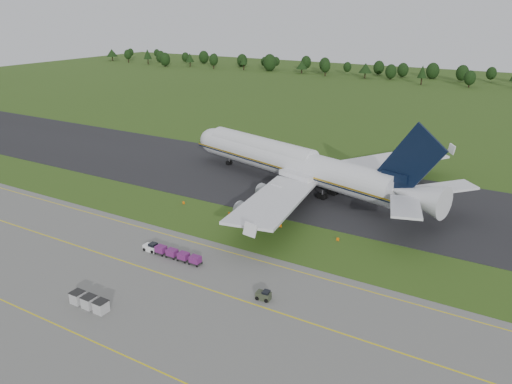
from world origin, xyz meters
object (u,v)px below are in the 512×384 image
Objects in this scene: baggage_train at (171,253)px; utility_cart at (263,296)px; edge_markers at (254,220)px; uld_row at (89,302)px; aircraft at (294,163)px.

utility_cart is (20.46, -3.47, -0.22)m from baggage_train.
utility_cart is at bearing -56.56° from edge_markers.
uld_row reaches higher than utility_cart.
baggage_train is 21.29m from edge_markers.
baggage_train is (-1.91, -43.83, -5.03)m from aircraft.
aircraft reaches higher than baggage_train.
aircraft is 44.16m from baggage_train.
uld_row is at bearing -96.65° from edge_markers.
edge_markers is at bearing 123.44° from utility_cart.
uld_row is at bearing -91.87° from aircraft.
aircraft is 2.00× the size of edge_markers.
aircraft is at bearing 88.13° from uld_row.
utility_cart reaches higher than edge_markers.
uld_row reaches higher than edge_markers.
utility_cart is 29.10m from edge_markers.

